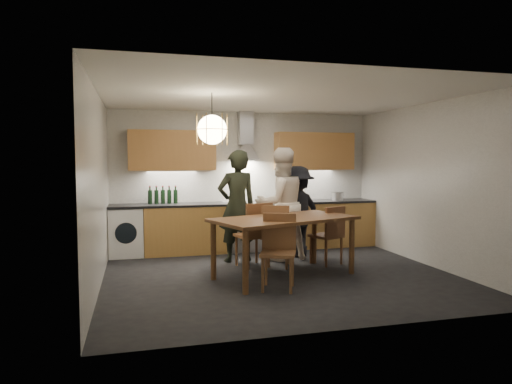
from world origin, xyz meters
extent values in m
plane|color=black|center=(0.00, 0.00, 0.00)|extent=(5.00, 5.00, 0.00)
cube|color=white|center=(0.00, 2.25, 1.30)|extent=(5.00, 0.02, 2.60)
cube|color=white|center=(0.00, -2.25, 1.30)|extent=(5.00, 0.02, 2.60)
cube|color=white|center=(-2.50, 0.00, 1.30)|extent=(0.02, 4.50, 2.60)
cube|color=white|center=(2.50, 0.00, 1.30)|extent=(0.02, 4.50, 2.60)
cube|color=white|center=(0.00, 0.00, 2.60)|extent=(5.00, 4.50, 0.02)
cube|color=tan|center=(-1.18, 1.95, 0.43)|extent=(1.45, 0.60, 0.86)
cube|color=tan|center=(1.48, 1.95, 0.43)|extent=(2.05, 0.60, 0.86)
cube|color=white|center=(-2.20, 1.95, 0.42)|extent=(0.58, 0.58, 0.85)
cube|color=black|center=(-1.48, 1.95, 0.88)|extent=(2.05, 0.62, 0.04)
cube|color=black|center=(1.48, 1.95, 0.88)|extent=(2.05, 0.62, 0.04)
cube|color=silver|center=(0.00, 1.95, 0.40)|extent=(0.90, 0.60, 0.80)
cube|color=black|center=(0.00, 1.66, 0.38)|extent=(0.78, 0.02, 0.42)
cube|color=slate|center=(0.00, 1.95, 0.84)|extent=(0.90, 0.60, 0.08)
cube|color=silver|center=(0.00, 1.69, 0.90)|extent=(0.90, 0.08, 0.04)
cube|color=tan|center=(-1.38, 2.08, 1.86)|extent=(1.55, 0.35, 0.72)
cube|color=tan|center=(1.38, 2.08, 1.86)|extent=(1.55, 0.35, 0.72)
cube|color=silver|center=(0.00, 2.12, 2.29)|extent=(0.26, 0.22, 0.62)
cylinder|color=black|center=(-1.00, -0.10, 2.35)|extent=(0.01, 0.01, 0.50)
sphere|color=#FFE0A5|center=(-1.00, -0.10, 2.10)|extent=(0.40, 0.40, 0.40)
torus|color=gold|center=(-1.00, -0.10, 2.10)|extent=(0.43, 0.43, 0.01)
cube|color=brown|center=(0.04, -0.12, 0.84)|extent=(2.27, 1.64, 0.05)
cylinder|color=brown|center=(-0.71, -0.82, 0.41)|extent=(0.08, 0.08, 0.82)
cylinder|color=brown|center=(-0.98, -0.03, 0.41)|extent=(0.08, 0.08, 0.82)
cylinder|color=brown|center=(1.06, -0.21, 0.41)|extent=(0.08, 0.08, 0.82)
cylinder|color=brown|center=(0.78, 0.58, 0.41)|extent=(0.08, 0.08, 0.82)
cube|color=brown|center=(-0.25, 0.61, 0.50)|extent=(0.57, 0.57, 0.04)
cube|color=brown|center=(-0.19, 0.41, 0.77)|extent=(0.46, 0.17, 0.51)
cylinder|color=brown|center=(-0.12, 0.84, 0.24)|extent=(0.04, 0.04, 0.47)
cylinder|color=brown|center=(-0.02, 0.48, 0.24)|extent=(0.04, 0.04, 0.47)
cylinder|color=brown|center=(-0.48, 0.74, 0.24)|extent=(0.04, 0.04, 0.47)
cylinder|color=brown|center=(-0.38, 0.38, 0.24)|extent=(0.04, 0.04, 0.47)
cube|color=brown|center=(0.11, 0.52, 0.48)|extent=(0.59, 0.59, 0.04)
cube|color=brown|center=(0.03, 0.33, 0.75)|extent=(0.43, 0.21, 0.49)
cylinder|color=brown|center=(0.35, 0.62, 0.23)|extent=(0.04, 0.04, 0.46)
cylinder|color=brown|center=(0.21, 0.28, 0.23)|extent=(0.04, 0.04, 0.46)
cylinder|color=brown|center=(0.01, 0.76, 0.23)|extent=(0.04, 0.04, 0.46)
cylinder|color=brown|center=(-0.13, 0.42, 0.23)|extent=(0.04, 0.04, 0.46)
cube|color=brown|center=(0.95, 0.48, 0.46)|extent=(0.56, 0.56, 0.04)
cube|color=brown|center=(1.02, 0.30, 0.71)|extent=(0.41, 0.20, 0.47)
cylinder|color=brown|center=(1.04, 0.71, 0.22)|extent=(0.04, 0.04, 0.44)
cylinder|color=brown|center=(1.18, 0.39, 0.22)|extent=(0.04, 0.04, 0.44)
cylinder|color=brown|center=(0.72, 0.57, 0.22)|extent=(0.04, 0.04, 0.44)
cylinder|color=brown|center=(0.86, 0.25, 0.22)|extent=(0.04, 0.04, 0.44)
cube|color=brown|center=(-0.25, -0.72, 0.47)|extent=(0.58, 0.58, 0.04)
cube|color=brown|center=(-0.17, -0.54, 0.74)|extent=(0.42, 0.21, 0.48)
cylinder|color=brown|center=(-0.48, -0.82, 0.23)|extent=(0.04, 0.04, 0.45)
cylinder|color=brown|center=(-0.34, -0.49, 0.23)|extent=(0.04, 0.04, 0.45)
cylinder|color=brown|center=(-0.15, -0.96, 0.23)|extent=(0.04, 0.04, 0.45)
cylinder|color=brown|center=(-0.01, -0.63, 0.23)|extent=(0.04, 0.04, 0.45)
imported|color=black|center=(-0.41, 1.06, 0.93)|extent=(0.75, 0.56, 1.85)
imported|color=white|center=(0.33, 0.98, 0.95)|extent=(1.03, 0.87, 1.89)
imported|color=black|center=(0.71, 1.19, 0.79)|extent=(1.17, 0.94, 1.58)
imported|color=silver|center=(0.99, 1.92, 0.94)|extent=(0.38, 0.38, 0.08)
cylinder|color=silver|center=(1.80, 1.90, 0.98)|extent=(0.26, 0.26, 0.15)
camera|label=1|loc=(-2.01, -6.31, 1.68)|focal=32.00mm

